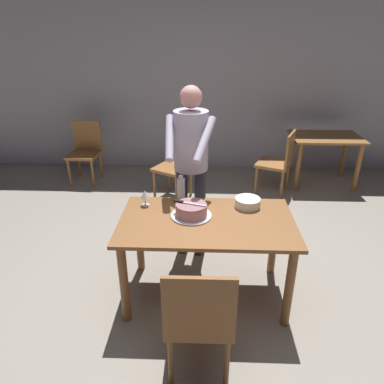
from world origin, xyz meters
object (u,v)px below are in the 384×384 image
object	(u,v)px
cake_on_platter	(191,211)
main_dining_table	(207,233)
chair_near_side	(199,316)
person_cutting_cake	(191,156)
background_chair_0	(177,165)
background_table	(324,147)
water_bottle	(181,190)
background_chair_1	(279,161)
wine_glass_near	(145,195)
plate_stack	(248,203)
cake_knife	(183,202)
background_chair_2	(85,149)

from	to	relation	value
cake_on_platter	main_dining_table	bearing A→B (deg)	-26.03
main_dining_table	chair_near_side	xyz separation A→B (m)	(-0.04, -0.79, -0.14)
person_cutting_cake	background_chair_0	size ratio (longest dim) A/B	1.91
main_dining_table	background_table	xyz separation A→B (m)	(1.74, 2.57, -0.05)
cake_on_platter	water_bottle	world-z (taller)	water_bottle
background_table	background_chair_0	size ratio (longest dim) A/B	1.11
water_bottle	background_chair_1	xyz separation A→B (m)	(1.25, 1.85, -0.37)
wine_glass_near	background_table	distance (m)	3.27
main_dining_table	water_bottle	size ratio (longest dim) A/B	5.69
chair_near_side	background_chair_0	bearing A→B (deg)	97.39
plate_stack	background_chair_1	size ratio (longest dim) A/B	0.24
water_bottle	background_chair_1	world-z (taller)	water_bottle
background_chair_0	background_chair_1	distance (m)	1.43
wine_glass_near	water_bottle	world-z (taller)	water_bottle
wine_glass_near	background_chair_0	bearing A→B (deg)	85.27
cake_on_platter	background_chair_1	xyz separation A→B (m)	(1.14, 2.12, -0.31)
background_table	person_cutting_cake	bearing A→B (deg)	-134.25
cake_on_platter	water_bottle	xyz separation A→B (m)	(-0.10, 0.27, 0.06)
background_chair_0	background_chair_1	size ratio (longest dim) A/B	1.00
water_bottle	wine_glass_near	bearing A→B (deg)	-163.81
cake_knife	background_chair_0	size ratio (longest dim) A/B	0.29
cake_on_platter	cake_knife	xyz separation A→B (m)	(-0.07, 0.02, 0.06)
person_cutting_cake	background_chair_1	bearing A→B (deg)	53.05
plate_stack	water_bottle	xyz separation A→B (m)	(-0.58, 0.08, 0.07)
background_chair_0	background_chair_2	bearing A→B (deg)	156.66
water_bottle	person_cutting_cake	size ratio (longest dim) A/B	0.15
person_cutting_cake	background_chair_1	distance (m)	2.03
main_dining_table	chair_near_side	world-z (taller)	chair_near_side
plate_stack	background_chair_2	xyz separation A→B (m)	(-2.20, 2.32, -0.30)
background_table	background_chair_2	xyz separation A→B (m)	(-3.59, 0.00, -0.09)
cake_on_platter	background_chair_2	bearing A→B (deg)	124.43
person_cutting_cake	background_table	bearing A→B (deg)	45.75
cake_knife	background_chair_0	distance (m)	1.91
main_dining_table	chair_near_side	size ratio (longest dim) A/B	1.58
chair_near_side	cake_on_platter	bearing A→B (deg)	95.66
cake_on_platter	cake_knife	size ratio (longest dim) A/B	1.29
wine_glass_near	chair_near_side	xyz separation A→B (m)	(0.50, -1.03, -0.36)
background_chair_0	cake_knife	bearing A→B (deg)	-83.80
main_dining_table	water_bottle	bearing A→B (deg)	124.85
background_chair_1	water_bottle	bearing A→B (deg)	-123.98
main_dining_table	cake_knife	size ratio (longest dim) A/B	5.40
plate_stack	background_chair_1	distance (m)	2.06
chair_near_side	background_chair_1	size ratio (longest dim) A/B	1.00
wine_glass_near	cake_on_platter	bearing A→B (deg)	-23.61
person_cutting_cake	main_dining_table	bearing A→B (deg)	-76.03
cake_knife	plate_stack	size ratio (longest dim) A/B	1.20
person_cutting_cake	water_bottle	bearing A→B (deg)	-104.49
water_bottle	person_cutting_cake	bearing A→B (deg)	75.51
main_dining_table	wine_glass_near	distance (m)	0.63
person_cutting_cake	chair_near_side	xyz separation A→B (m)	(0.11, -1.42, -0.58)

